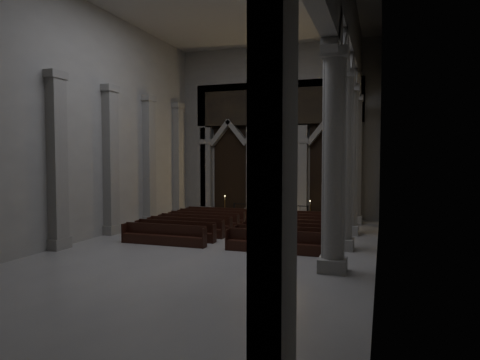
% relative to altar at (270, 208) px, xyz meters
% --- Properties ---
extents(room, '(24.00, 24.10, 12.00)m').
position_rel_altar_xyz_m(room, '(0.27, -10.73, 7.00)').
color(room, '#9A9792').
rests_on(room, ground).
extents(sanctuary_wall, '(14.00, 0.77, 12.00)m').
position_rel_altar_xyz_m(sanctuary_wall, '(0.27, 0.80, 6.01)').
color(sanctuary_wall, gray).
rests_on(sanctuary_wall, ground).
extents(right_arcade, '(1.00, 24.00, 12.00)m').
position_rel_altar_xyz_m(right_arcade, '(5.77, -9.40, 7.22)').
color(right_arcade, gray).
rests_on(right_arcade, ground).
extents(left_pilasters, '(0.60, 13.00, 8.03)m').
position_rel_altar_xyz_m(left_pilasters, '(-6.48, -7.23, 3.30)').
color(left_pilasters, gray).
rests_on(left_pilasters, ground).
extents(sanctuary_step, '(8.50, 2.60, 0.15)m').
position_rel_altar_xyz_m(sanctuary_step, '(0.27, -0.13, -0.53)').
color(sanctuary_step, gray).
rests_on(sanctuary_step, ground).
extents(altar, '(1.78, 0.71, 0.91)m').
position_rel_altar_xyz_m(altar, '(0.00, 0.00, 0.00)').
color(altar, beige).
rests_on(altar, sanctuary_step).
extents(altar_rail, '(5.21, 0.09, 1.02)m').
position_rel_altar_xyz_m(altar_rail, '(0.27, -1.05, 0.07)').
color(altar_rail, black).
rests_on(altar_rail, ground).
extents(candle_stand_left, '(0.25, 0.25, 1.50)m').
position_rel_altar_xyz_m(candle_stand_left, '(-3.02, -0.96, -0.20)').
color(candle_stand_left, olive).
rests_on(candle_stand_left, ground).
extents(candle_stand_right, '(0.23, 0.23, 1.35)m').
position_rel_altar_xyz_m(candle_stand_right, '(2.99, -1.03, -0.24)').
color(candle_stand_right, olive).
rests_on(candle_stand_right, ground).
extents(pews, '(9.74, 7.62, 0.97)m').
position_rel_altar_xyz_m(pews, '(0.27, -7.30, -0.29)').
color(pews, black).
rests_on(pews, ground).
extents(worshipper, '(0.53, 0.43, 1.26)m').
position_rel_altar_xyz_m(worshipper, '(0.79, -4.57, 0.02)').
color(worshipper, black).
rests_on(worshipper, ground).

